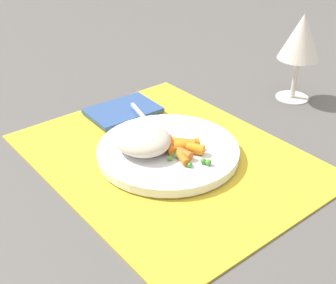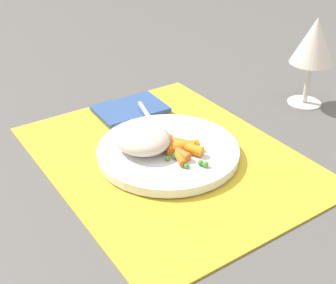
# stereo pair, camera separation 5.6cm
# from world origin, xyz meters

# --- Properties ---
(ground_plane) EXTENTS (2.40, 2.40, 0.00)m
(ground_plane) POSITION_xyz_m (0.00, 0.00, 0.00)
(ground_plane) COLOR #565451
(placemat) EXTENTS (0.47, 0.37, 0.01)m
(placemat) POSITION_xyz_m (0.00, 0.00, 0.00)
(placemat) COLOR gold
(placemat) RESTS_ON ground_plane
(plate) EXTENTS (0.23, 0.23, 0.01)m
(plate) POSITION_xyz_m (0.00, 0.00, 0.01)
(plate) COLOR white
(plate) RESTS_ON placemat
(rice_mound) EXTENTS (0.10, 0.09, 0.04)m
(rice_mound) POSITION_xyz_m (-0.02, -0.04, 0.04)
(rice_mound) COLOR beige
(rice_mound) RESTS_ON plate
(carrot_portion) EXTENTS (0.08, 0.06, 0.02)m
(carrot_portion) POSITION_xyz_m (0.02, 0.01, 0.03)
(carrot_portion) COLOR orange
(carrot_portion) RESTS_ON plate
(pea_scatter) EXTENTS (0.08, 0.05, 0.01)m
(pea_scatter) POSITION_xyz_m (0.04, 0.01, 0.02)
(pea_scatter) COLOR green
(pea_scatter) RESTS_ON plate
(fork) EXTENTS (0.20, 0.06, 0.01)m
(fork) POSITION_xyz_m (-0.04, 0.01, 0.02)
(fork) COLOR silver
(fork) RESTS_ON plate
(wine_glass) EXTENTS (0.08, 0.08, 0.18)m
(wine_glass) POSITION_xyz_m (-0.01, 0.34, 0.13)
(wine_glass) COLOR silver
(wine_glass) RESTS_ON ground_plane
(napkin) EXTENTS (0.10, 0.13, 0.01)m
(napkin) POSITION_xyz_m (-0.17, 0.03, 0.01)
(napkin) COLOR #33518C
(napkin) RESTS_ON placemat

